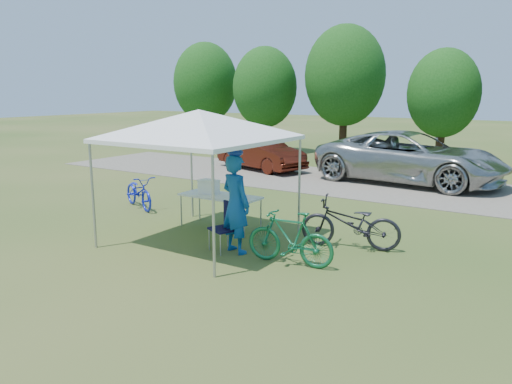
# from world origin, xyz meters

# --- Properties ---
(ground) EXTENTS (100.00, 100.00, 0.00)m
(ground) POSITION_xyz_m (0.00, 0.00, 0.00)
(ground) COLOR #2D5119
(ground) RESTS_ON ground
(gravel_strip) EXTENTS (24.00, 5.00, 0.02)m
(gravel_strip) POSITION_xyz_m (0.00, 8.00, 0.01)
(gravel_strip) COLOR gray
(gravel_strip) RESTS_ON ground
(canopy) EXTENTS (4.53, 4.53, 3.00)m
(canopy) POSITION_xyz_m (0.00, 0.00, 2.65)
(canopy) COLOR #A5A5AA
(canopy) RESTS_ON ground
(treeline) EXTENTS (24.89, 4.28, 6.30)m
(treeline) POSITION_xyz_m (-0.29, 14.05, 3.53)
(treeline) COLOR #382314
(treeline) RESTS_ON ground
(folding_table) EXTENTS (1.87, 0.78, 0.77)m
(folding_table) POSITION_xyz_m (-0.27, 1.02, 0.73)
(folding_table) COLOR white
(folding_table) RESTS_ON ground
(folding_chair) EXTENTS (0.62, 0.65, 0.94)m
(folding_chair) POSITION_xyz_m (0.79, -0.16, 0.56)
(folding_chair) COLOR black
(folding_chair) RESTS_ON ground
(cooler) EXTENTS (0.45, 0.30, 0.32)m
(cooler) POSITION_xyz_m (-0.59, 1.02, 0.93)
(cooler) COLOR white
(cooler) RESTS_ON folding_table
(ice_cream_cup) EXTENTS (0.09, 0.09, 0.07)m
(ice_cream_cup) POSITION_xyz_m (0.31, 0.97, 0.80)
(ice_cream_cup) COLOR gold
(ice_cream_cup) RESTS_ON folding_table
(cyclist) EXTENTS (0.80, 0.64, 1.92)m
(cyclist) POSITION_xyz_m (1.02, -0.19, 0.96)
(cyclist) COLOR #114990
(cyclist) RESTS_ON ground
(bike_blue) EXTENTS (1.78, 1.21, 0.89)m
(bike_blue) POSITION_xyz_m (-3.31, 1.44, 0.44)
(bike_blue) COLOR #1725C9
(bike_blue) RESTS_ON ground
(bike_green) EXTENTS (1.70, 0.64, 1.00)m
(bike_green) POSITION_xyz_m (2.25, -0.25, 0.50)
(bike_green) COLOR #16663D
(bike_green) RESTS_ON ground
(bike_dark) EXTENTS (2.08, 1.18, 1.03)m
(bike_dark) POSITION_xyz_m (2.80, 1.22, 0.52)
(bike_dark) COLOR black
(bike_dark) RESTS_ON ground
(minivan) EXTENTS (6.44, 3.35, 1.73)m
(minivan) POSITION_xyz_m (1.70, 9.05, 0.89)
(minivan) COLOR #ACADA8
(minivan) RESTS_ON gravel_strip
(sedan) EXTENTS (4.24, 2.51, 1.32)m
(sedan) POSITION_xyz_m (-4.09, 8.75, 0.68)
(sedan) COLOR #45150B
(sedan) RESTS_ON gravel_strip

